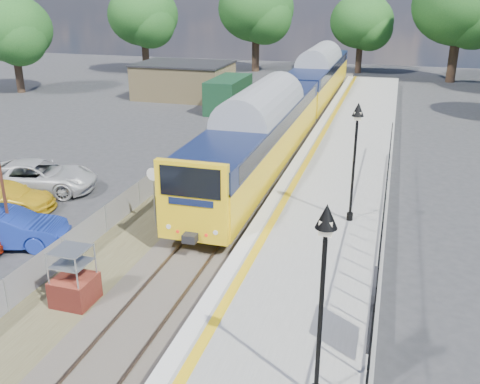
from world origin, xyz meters
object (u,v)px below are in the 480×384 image
at_px(victorian_lamp_south, 324,260).
at_px(victorian_lamp_north, 356,135).
at_px(car_white, 37,177).
at_px(brick_plinth, 73,278).
at_px(train, 297,96).
at_px(car_blue, 6,228).
at_px(car_yellow, 6,196).
at_px(speed_sign, 153,188).

bearing_deg(victorian_lamp_south, victorian_lamp_north, 91.15).
distance_m(victorian_lamp_north, car_white, 15.50).
height_order(victorian_lamp_south, brick_plinth, victorian_lamp_south).
height_order(victorian_lamp_north, brick_plinth, victorian_lamp_north).
relative_size(train, brick_plinth, 21.03).
distance_m(victorian_lamp_north, train, 18.17).
height_order(victorian_lamp_north, car_blue, victorian_lamp_north).
bearing_deg(car_blue, car_yellow, 22.15).
relative_size(brick_plinth, car_yellow, 0.44).
relative_size(train, car_white, 7.24).
bearing_deg(car_yellow, victorian_lamp_south, -125.98).
xyz_separation_m(victorian_lamp_north, car_blue, (-12.56, -4.12, -3.55)).
distance_m(victorian_lamp_south, brick_plinth, 9.20).
height_order(victorian_lamp_south, car_blue, victorian_lamp_south).
distance_m(train, brick_plinth, 24.39).
height_order(victorian_lamp_south, train, victorian_lamp_south).
distance_m(victorian_lamp_north, speed_sign, 8.26).
bearing_deg(car_yellow, speed_sign, -95.05).
bearing_deg(victorian_lamp_south, car_blue, 155.27).
height_order(train, car_yellow, train).
bearing_deg(victorian_lamp_north, car_blue, -161.83).
distance_m(train, car_yellow, 20.81).
relative_size(speed_sign, car_white, 0.47).
height_order(victorian_lamp_north, car_white, victorian_lamp_north).
xyz_separation_m(car_blue, car_yellow, (-2.46, 3.07, -0.10)).
relative_size(victorian_lamp_south, speed_sign, 1.75).
bearing_deg(train, speed_sign, -97.80).
distance_m(victorian_lamp_north, brick_plinth, 10.98).
relative_size(victorian_lamp_south, car_white, 0.82).
xyz_separation_m(car_yellow, car_white, (-0.02, 2.31, 0.14)).
relative_size(victorian_lamp_south, car_blue, 1.02).
height_order(speed_sign, car_yellow, speed_sign).
xyz_separation_m(victorian_lamp_south, car_white, (-15.24, 11.25, -3.51)).
bearing_deg(victorian_lamp_south, car_white, 143.57).
distance_m(victorian_lamp_north, car_blue, 13.69).
bearing_deg(speed_sign, car_yellow, -172.03).
distance_m(car_yellow, car_white, 2.31).
bearing_deg(train, car_yellow, -117.95).
height_order(brick_plinth, speed_sign, speed_sign).
bearing_deg(victorian_lamp_north, car_white, 175.25).
xyz_separation_m(speed_sign, car_white, (-7.24, 2.25, -0.99)).
height_order(victorian_lamp_north, speed_sign, victorian_lamp_north).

